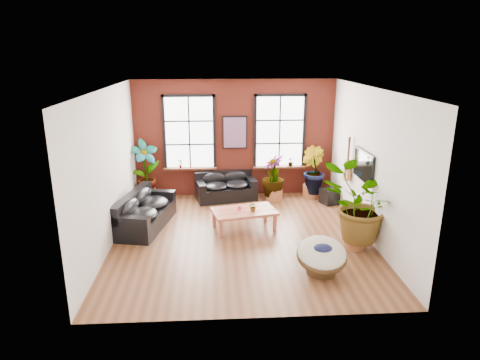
% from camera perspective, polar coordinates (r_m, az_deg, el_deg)
% --- Properties ---
extents(room, '(6.04, 6.54, 3.54)m').
position_cam_1_polar(room, '(9.89, 0.16, 1.99)').
color(room, brown).
rests_on(room, ground).
extents(sofa_back, '(1.89, 1.20, 0.80)m').
position_cam_1_polar(sofa_back, '(12.83, -1.94, -0.95)').
color(sofa_back, black).
rests_on(sofa_back, ground).
extents(sofa_left, '(1.35, 2.32, 0.86)m').
position_cam_1_polar(sofa_left, '(11.07, -12.73, -4.17)').
color(sofa_left, black).
rests_on(sofa_left, ground).
extents(coffee_table, '(1.70, 1.20, 0.60)m').
position_cam_1_polar(coffee_table, '(10.64, 0.55, -4.33)').
color(coffee_table, '#AB523D').
rests_on(coffee_table, ground).
extents(papasan_chair, '(1.06, 1.07, 0.75)m').
position_cam_1_polar(papasan_chair, '(8.77, 10.84, -9.85)').
color(papasan_chair, '#462F19').
rests_on(papasan_chair, ground).
extents(poster, '(0.74, 0.06, 0.98)m').
position_cam_1_polar(poster, '(12.81, -0.70, 6.36)').
color(poster, black).
rests_on(poster, room).
extents(tv_wall_unit, '(0.13, 1.86, 1.20)m').
position_cam_1_polar(tv_wall_unit, '(10.95, 15.52, 1.72)').
color(tv_wall_unit, black).
rests_on(tv_wall_unit, room).
extents(media_box, '(0.66, 0.61, 0.45)m').
position_cam_1_polar(media_box, '(12.76, 12.02, -2.08)').
color(media_box, black).
rests_on(media_box, ground).
extents(pot_back_left, '(0.60, 0.60, 0.35)m').
position_cam_1_polar(pot_back_left, '(13.04, -12.20, -1.90)').
color(pot_back_left, '#9F5B34').
rests_on(pot_back_left, ground).
extents(pot_back_right, '(0.59, 0.59, 0.39)m').
position_cam_1_polar(pot_back_right, '(13.20, 9.52, -1.43)').
color(pot_back_right, '#9F5B34').
rests_on(pot_back_right, ground).
extents(pot_right_wall, '(0.49, 0.49, 0.36)m').
position_cam_1_polar(pot_right_wall, '(10.10, 15.03, -7.73)').
color(pot_right_wall, '#9F5B34').
rests_on(pot_right_wall, ground).
extents(pot_mid, '(0.64, 0.64, 0.35)m').
position_cam_1_polar(pot_mid, '(12.77, 4.59, -1.97)').
color(pot_mid, '#9F5B34').
rests_on(pot_mid, ground).
extents(floor_plant_back_left, '(1.07, 0.96, 1.69)m').
position_cam_1_polar(floor_plant_back_left, '(12.79, -12.55, 1.55)').
color(floor_plant_back_left, '#114212').
rests_on(floor_plant_back_left, ground).
extents(floor_plant_back_right, '(0.89, 0.96, 1.41)m').
position_cam_1_polar(floor_plant_back_right, '(12.99, 9.65, 1.30)').
color(floor_plant_back_right, '#114212').
rests_on(floor_plant_back_right, ground).
extents(floor_plant_right_wall, '(1.73, 1.55, 1.74)m').
position_cam_1_polar(floor_plant_right_wall, '(9.76, 15.59, -3.26)').
color(floor_plant_right_wall, '#114212').
rests_on(floor_plant_right_wall, ground).
extents(floor_plant_mid, '(0.82, 0.82, 1.23)m').
position_cam_1_polar(floor_plant_mid, '(12.62, 4.46, 0.57)').
color(floor_plant_mid, '#114212').
rests_on(floor_plant_mid, ground).
extents(table_plant, '(0.24, 0.22, 0.24)m').
position_cam_1_polar(table_plant, '(10.50, 1.78, -3.58)').
color(table_plant, '#114212').
rests_on(table_plant, coffee_table).
extents(sill_plant_left, '(0.17, 0.17, 0.27)m').
position_cam_1_polar(sill_plant_left, '(12.98, -7.97, 2.20)').
color(sill_plant_left, '#114212').
rests_on(sill_plant_left, room).
extents(sill_plant_right, '(0.19, 0.19, 0.27)m').
position_cam_1_polar(sill_plant_right, '(13.14, 6.75, 2.43)').
color(sill_plant_right, '#114212').
rests_on(sill_plant_right, room).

